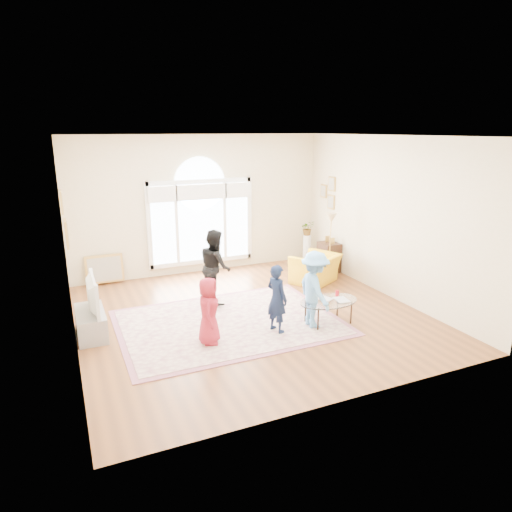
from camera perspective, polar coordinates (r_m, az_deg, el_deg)
name	(u,v)px	position (r m, az deg, el deg)	size (l,w,h in m)	color
ground	(251,315)	(8.47, -0.67, -7.40)	(6.00, 6.00, 0.00)	brown
room_shell	(203,207)	(10.61, -6.69, 6.05)	(6.00, 6.00, 6.00)	beige
area_rug	(229,322)	(8.16, -3.39, -8.28)	(3.60, 2.60, 0.02)	beige
rug_border	(229,323)	(8.16, -3.39, -8.31)	(3.80, 2.80, 0.01)	#97576A
tv_console	(91,323)	(8.10, -19.94, -7.89)	(0.45, 1.00, 0.42)	gray
television	(88,294)	(7.92, -20.21, -4.54)	(0.17, 1.02, 0.59)	black
coffee_table	(329,302)	(8.10, 9.07, -5.66)	(1.12, 0.75, 0.54)	silver
armchair	(315,269)	(10.20, 7.43, -1.59)	(0.98, 0.85, 0.64)	#E3B60C
side_cabinet	(329,257)	(11.06, 9.09, -0.12)	(0.40, 0.50, 0.70)	black
floor_lamp	(331,223)	(10.30, 9.36, 4.05)	(0.26, 0.26, 1.51)	black
plant_pedestal	(307,248)	(11.77, 6.37, 0.94)	(0.20, 0.20, 0.70)	white
potted_plant	(307,228)	(11.65, 6.45, 3.49)	(0.33, 0.29, 0.37)	#33722D
leaning_picture	(106,284)	(10.64, -18.24, -3.34)	(0.80, 0.05, 0.62)	tan
child_red	(209,311)	(7.23, -5.94, -6.82)	(0.53, 0.35, 1.09)	maroon
child_navy	(277,298)	(7.60, 2.63, -5.32)	(0.42, 0.28, 1.16)	#111C38
child_black	(215,266)	(8.85, -5.11, -1.30)	(0.71, 0.55, 1.45)	black
child_blue	(315,289)	(7.82, 7.34, -4.16)	(0.86, 0.49, 1.33)	#66A9E9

